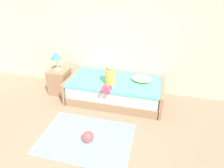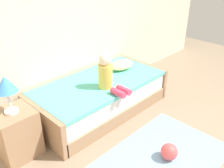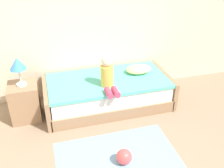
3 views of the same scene
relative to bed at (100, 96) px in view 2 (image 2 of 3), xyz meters
name	(u,v)px [view 2 (image 2 of 3)]	position (x,y,z in m)	size (l,w,h in m)	color
wall_rear	(64,12)	(-0.11, 0.60, 1.20)	(7.20, 0.10, 2.90)	beige
bed	(100,96)	(0.00, 0.00, 0.00)	(2.11, 1.00, 0.50)	#997556
nightstand	(17,133)	(-1.35, 0.00, 0.05)	(0.44, 0.44, 0.60)	#997556
table_lamp	(6,86)	(-1.35, 0.00, 0.69)	(0.24, 0.24, 0.45)	silver
child_figure	(108,75)	(-0.06, -0.23, 0.46)	(0.20, 0.51, 0.50)	gold
pillow	(121,65)	(0.58, 0.10, 0.32)	(0.44, 0.30, 0.13)	#F2E58C
toy_ball	(169,152)	(-0.15, -1.35, -0.14)	(0.20, 0.20, 0.20)	#E54C4C
area_rug	(162,158)	(-0.20, -1.30, -0.24)	(1.60, 1.10, 0.01)	#7AA8CC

